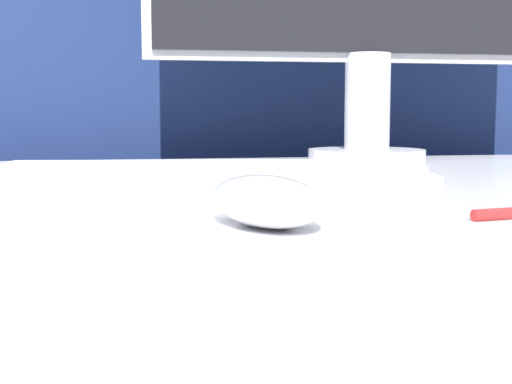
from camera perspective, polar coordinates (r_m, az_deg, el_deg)
partition_panel at (r=1.24m, az=-8.30°, el=-3.24°), size 5.00×0.03×1.20m
computer_mouse_near at (r=0.45m, az=0.80°, el=-0.68°), size 0.08×0.12×0.03m
keyboard at (r=0.67m, az=-3.79°, el=1.25°), size 0.42×0.17×0.02m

